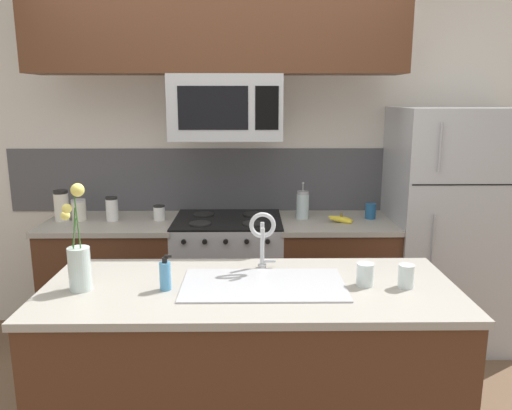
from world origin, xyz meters
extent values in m
cube|color=silver|center=(0.30, 1.28, 1.30)|extent=(5.20, 0.10, 2.60)
cube|color=#4C4C51|center=(0.00, 1.22, 1.15)|extent=(3.34, 0.01, 0.48)
cube|color=#4C2B19|center=(-0.83, 0.90, 0.44)|extent=(0.90, 0.62, 0.88)
cube|color=#9E998E|center=(-0.83, 0.90, 0.89)|extent=(0.93, 0.65, 0.03)
cube|color=#4C2B19|center=(0.78, 0.90, 0.44)|extent=(0.79, 0.62, 0.88)
cube|color=#9E998E|center=(0.78, 0.90, 0.89)|extent=(0.82, 0.65, 0.03)
cube|color=#A8AAAF|center=(0.00, 0.90, 0.46)|extent=(0.76, 0.62, 0.91)
cube|color=black|center=(0.00, 0.90, 0.92)|extent=(0.76, 0.62, 0.01)
cylinder|color=black|center=(-0.18, 0.76, 0.93)|extent=(0.15, 0.15, 0.01)
cylinder|color=black|center=(0.18, 0.76, 0.93)|extent=(0.15, 0.15, 0.01)
cylinder|color=black|center=(-0.18, 1.04, 0.93)|extent=(0.15, 0.15, 0.01)
cylinder|color=black|center=(0.18, 1.04, 0.93)|extent=(0.15, 0.15, 0.01)
cylinder|color=black|center=(-0.27, 0.58, 0.85)|extent=(0.03, 0.02, 0.03)
cylinder|color=black|center=(-0.14, 0.58, 0.85)|extent=(0.03, 0.02, 0.03)
cylinder|color=black|center=(0.00, 0.58, 0.85)|extent=(0.03, 0.02, 0.03)
cylinder|color=black|center=(0.14, 0.58, 0.85)|extent=(0.03, 0.02, 0.03)
cylinder|color=black|center=(0.27, 0.58, 0.85)|extent=(0.03, 0.02, 0.03)
cube|color=#A8AAAF|center=(0.00, 0.88, 1.70)|extent=(0.74, 0.40, 0.43)
cube|color=black|center=(-0.07, 0.68, 1.70)|extent=(0.45, 0.00, 0.27)
cube|color=black|center=(0.27, 0.68, 1.70)|extent=(0.15, 0.00, 0.27)
cube|color=#4C2B19|center=(-0.05, 0.85, 2.22)|extent=(2.45, 0.34, 0.60)
cube|color=#A8AAAF|center=(1.60, 0.92, 0.85)|extent=(0.87, 0.72, 1.70)
cube|color=black|center=(1.60, 0.56, 1.23)|extent=(0.83, 0.00, 0.01)
cylinder|color=#99999E|center=(1.34, 0.54, 1.46)|extent=(0.01, 0.01, 0.31)
cylinder|color=#99999E|center=(1.34, 0.54, 0.71)|extent=(0.01, 0.01, 0.65)
cylinder|color=silver|center=(-1.18, 0.92, 1.01)|extent=(0.10, 0.10, 0.20)
cylinder|color=black|center=(-1.18, 0.92, 1.12)|extent=(0.10, 0.10, 0.02)
cylinder|color=silver|center=(-1.06, 0.92, 0.98)|extent=(0.10, 0.10, 0.14)
cylinder|color=#B2B2B7|center=(-1.06, 0.92, 1.05)|extent=(0.10, 0.10, 0.02)
cylinder|color=silver|center=(-0.82, 0.91, 0.99)|extent=(0.08, 0.08, 0.15)
cylinder|color=black|center=(-0.82, 0.91, 1.07)|extent=(0.08, 0.08, 0.02)
cylinder|color=silver|center=(-0.49, 0.92, 0.96)|extent=(0.08, 0.08, 0.10)
cylinder|color=black|center=(-0.49, 0.92, 1.01)|extent=(0.08, 0.08, 0.01)
ellipsoid|color=yellow|center=(0.79, 0.83, 0.93)|extent=(0.17, 0.10, 0.07)
ellipsoid|color=yellow|center=(0.79, 0.85, 0.93)|extent=(0.18, 0.06, 0.06)
ellipsoid|color=yellow|center=(0.80, 0.83, 0.93)|extent=(0.18, 0.05, 0.06)
ellipsoid|color=yellow|center=(0.81, 0.85, 0.93)|extent=(0.17, 0.10, 0.07)
cylinder|color=brown|center=(0.80, 0.84, 0.96)|extent=(0.02, 0.02, 0.03)
cylinder|color=silver|center=(0.54, 0.96, 1.00)|extent=(0.09, 0.09, 0.18)
cylinder|color=#A3A3AA|center=(0.54, 0.96, 1.10)|extent=(0.08, 0.08, 0.02)
cylinder|color=#A3A3AA|center=(0.54, 0.96, 1.14)|extent=(0.01, 0.01, 0.05)
sphere|color=#A3A3AA|center=(0.54, 0.96, 1.17)|extent=(0.02, 0.02, 0.02)
cylinder|color=#1E5184|center=(1.03, 0.95, 0.97)|extent=(0.08, 0.08, 0.11)
cube|color=#4C2B19|center=(0.16, -0.35, 0.44)|extent=(1.90, 0.76, 0.88)
cube|color=#9E998E|center=(0.16, -0.35, 0.89)|extent=(1.93, 0.79, 0.03)
cube|color=#ADAFB5|center=(0.22, -0.35, 0.91)|extent=(0.76, 0.42, 0.01)
cube|color=#ADAFB5|center=(0.05, -0.35, 0.84)|extent=(0.30, 0.32, 0.15)
cube|color=#ADAFB5|center=(0.40, -0.35, 0.84)|extent=(0.30, 0.32, 0.15)
cylinder|color=#B7BABF|center=(0.22, -0.10, 0.92)|extent=(0.04, 0.04, 0.02)
cylinder|color=#B7BABF|center=(0.22, -0.10, 1.04)|extent=(0.02, 0.02, 0.22)
torus|color=#B7BABF|center=(0.22, -0.16, 1.15)|extent=(0.13, 0.02, 0.13)
cylinder|color=#B7BABF|center=(0.22, -0.21, 1.12)|extent=(0.02, 0.02, 0.06)
cube|color=#B7BABF|center=(0.26, -0.10, 0.95)|extent=(0.07, 0.01, 0.01)
cylinder|color=#4C93C6|center=(-0.23, -0.40, 0.98)|extent=(0.05, 0.05, 0.13)
cylinder|color=black|center=(-0.23, -0.40, 1.05)|extent=(0.02, 0.02, 0.02)
cube|color=black|center=(-0.21, -0.40, 1.07)|extent=(0.03, 0.01, 0.01)
cylinder|color=silver|center=(0.69, -0.35, 0.96)|extent=(0.08, 0.08, 0.11)
cylinder|color=silver|center=(0.88, -0.38, 0.96)|extent=(0.07, 0.07, 0.11)
cylinder|color=silver|center=(-0.61, -0.39, 1.01)|extent=(0.10, 0.10, 0.20)
cylinder|color=silver|center=(-0.61, -0.39, 0.95)|extent=(0.09, 0.09, 0.06)
cylinder|color=#386B2D|center=(-0.64, -0.37, 1.11)|extent=(0.06, 0.04, 0.27)
sphere|color=#EFE066|center=(-0.67, -0.36, 1.25)|extent=(0.04, 0.04, 0.04)
cylinder|color=#386B2D|center=(-0.63, -0.40, 1.13)|extent=(0.03, 0.03, 0.32)
sphere|color=#EFE066|center=(-0.64, -0.41, 1.29)|extent=(0.04, 0.04, 0.04)
cylinder|color=#386B2D|center=(-0.60, -0.40, 1.17)|extent=(0.03, 0.02, 0.41)
sphere|color=#EFE066|center=(-0.59, -0.41, 1.38)|extent=(0.06, 0.06, 0.06)
camera|label=1|loc=(0.16, -2.54, 1.77)|focal=35.00mm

